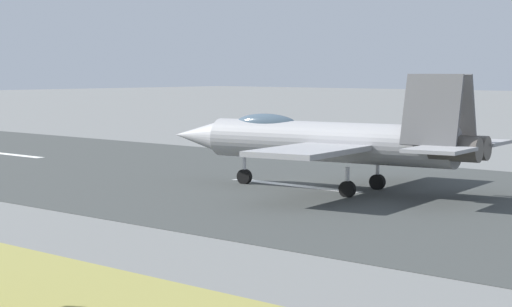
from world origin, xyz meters
TOP-DOWN VIEW (x-y plane):
  - ground_plane at (0.00, 0.00)m, footprint 400.00×400.00m
  - runway_strip at (-0.02, 0.00)m, footprint 240.00×26.00m
  - fighter_jet at (-2.73, 0.35)m, footprint 17.49×13.84m
  - marker_cone_mid at (3.27, -12.81)m, footprint 0.44×0.44m

SIDE VIEW (x-z plane):
  - ground_plane at x=0.00m, z-range 0.00..0.00m
  - runway_strip at x=-0.02m, z-range 0.00..0.02m
  - marker_cone_mid at x=3.27m, z-range 0.00..0.55m
  - fighter_jet at x=-2.73m, z-range -0.38..5.25m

